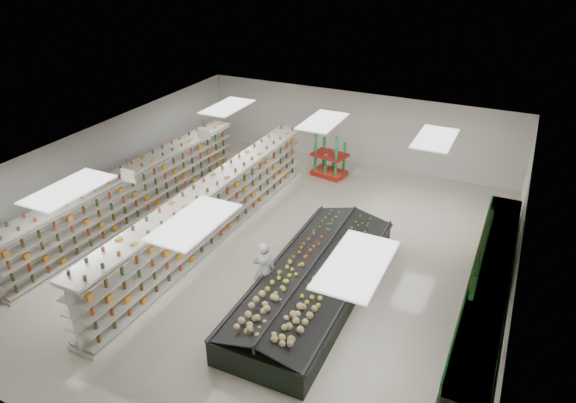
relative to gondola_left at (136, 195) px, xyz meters
The scene contains 16 objects.
floor 5.53m from the gondola_left, ahead, with size 16.00×16.00×0.00m, color beige.
ceiling 5.93m from the gondola_left, ahead, with size 14.00×16.00×0.02m, color white.
wall_back 9.80m from the gondola_left, 56.07° to the left, with size 14.00×0.02×3.20m, color white.
wall_front 9.62m from the gondola_left, 55.35° to the right, with size 14.00×0.02×3.20m, color white.
wall_left 1.71m from the gondola_left, behind, with size 0.02×16.00×3.20m, color white.
wall_right 12.48m from the gondola_left, ahead, with size 0.02×16.00×3.20m, color white.
produce_wall_case 12.07m from the gondola_left, ahead, with size 0.93×8.00×2.20m.
aisle_sign_near 3.13m from the gondola_left, 48.83° to the right, with size 0.52×0.06×0.75m.
aisle_sign_far 3.27m from the gondola_left, 51.88° to the left, with size 0.52×0.06×0.75m.
hortifruti_banner 11.91m from the gondola_left, ahead, with size 0.12×3.20×0.95m.
gondola_left is the anchor object (origin of this frame).
gondola_center 3.34m from the gondola_left, ahead, with size 0.95×11.98×2.08m.
produce_island 7.65m from the gondola_left, 10.48° to the right, with size 2.74×7.32×1.09m.
soda_endcap 8.02m from the gondola_left, 51.83° to the left, with size 1.53×1.17×1.77m.
shopper_main 6.58m from the gondola_left, 18.05° to the right, with size 0.63×0.41×1.72m, color silver.
shopper_background 4.73m from the gondola_left, 55.86° to the left, with size 0.73×0.45×1.49m, color #9D8D61.
Camera 1 is at (6.48, -12.46, 9.20)m, focal length 32.00 mm.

